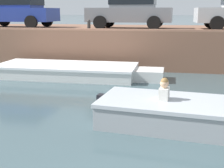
# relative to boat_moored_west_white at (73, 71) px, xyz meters

# --- Properties ---
(ground_plane) EXTENTS (400.00, 400.00, 0.00)m
(ground_plane) POSITION_rel_boat_moored_west_white_xyz_m (3.18, -3.90, -0.24)
(ground_plane) COLOR #3D5156
(far_quay_wall) EXTENTS (60.00, 6.00, 1.66)m
(far_quay_wall) POSITION_rel_boat_moored_west_white_xyz_m (3.18, 4.57, 0.60)
(far_quay_wall) COLOR brown
(far_quay_wall) RESTS_ON ground
(far_wall_coping) EXTENTS (60.00, 0.24, 0.08)m
(far_wall_coping) POSITION_rel_boat_moored_west_white_xyz_m (3.18, 1.69, 1.47)
(far_wall_coping) COLOR #9F6C52
(far_wall_coping) RESTS_ON far_quay_wall
(boat_moored_west_white) EXTENTS (6.32, 2.16, 0.47)m
(boat_moored_west_white) POSITION_rel_boat_moored_west_white_xyz_m (0.00, 0.00, 0.00)
(boat_moored_west_white) COLOR white
(boat_moored_west_white) RESTS_ON ground
(motorboat_passing) EXTENTS (5.62, 2.19, 1.06)m
(motorboat_passing) POSITION_rel_boat_moored_west_white_xyz_m (4.63, -4.69, 0.06)
(motorboat_passing) COLOR #93999E
(motorboat_passing) RESTS_ON ground
(car_leftmost_blue) EXTENTS (3.97, 2.06, 1.54)m
(car_leftmost_blue) POSITION_rel_boat_moored_west_white_xyz_m (-3.95, 3.53, 2.27)
(car_leftmost_blue) COLOR #233893
(car_leftmost_blue) RESTS_ON far_quay_wall
(car_left_inner_grey) EXTENTS (3.94, 1.98, 1.54)m
(car_left_inner_grey) POSITION_rel_boat_moored_west_white_xyz_m (1.74, 3.53, 2.27)
(car_left_inner_grey) COLOR slate
(car_left_inner_grey) RESTS_ON far_quay_wall
(mooring_bollard_mid) EXTENTS (0.15, 0.15, 0.45)m
(mooring_bollard_mid) POSITION_rel_boat_moored_west_white_xyz_m (0.17, 1.82, 1.67)
(mooring_bollard_mid) COLOR #2D2B28
(mooring_bollard_mid) RESTS_ON far_quay_wall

